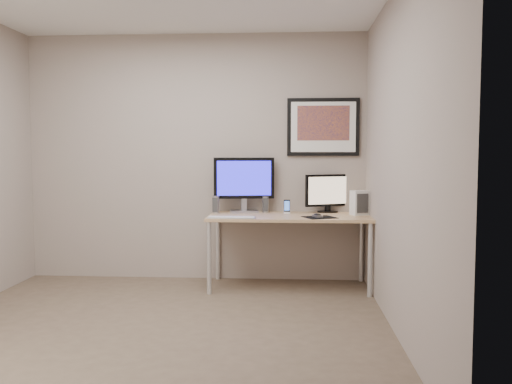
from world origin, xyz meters
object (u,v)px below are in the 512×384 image
(phone_dock, at_px, (287,206))
(keyboard, at_px, (232,217))
(monitor_large, at_px, (244,182))
(monitor_tv, at_px, (328,192))
(fan_unit, at_px, (359,203))
(desk, at_px, (289,222))
(speaker_left, at_px, (216,205))
(framed_art, at_px, (323,127))
(speaker_right, at_px, (265,204))

(phone_dock, xyz_separation_m, keyboard, (-0.52, -0.45, -0.06))
(monitor_large, height_order, monitor_tv, monitor_large)
(monitor_large, xyz_separation_m, fan_unit, (1.17, -0.14, -0.19))
(monitor_tv, xyz_separation_m, fan_unit, (0.30, -0.20, -0.09))
(desk, bearing_deg, keyboard, -152.96)
(monitor_tv, height_order, keyboard, monitor_tv)
(desk, bearing_deg, speaker_left, 170.17)
(desk, xyz_separation_m, monitor_large, (-0.47, 0.22, 0.38))
(framed_art, height_order, monitor_large, framed_art)
(monitor_tv, bearing_deg, monitor_large, 159.41)
(desk, distance_m, monitor_tv, 0.56)
(phone_dock, relative_size, fan_unit, 0.58)
(keyboard, bearing_deg, speaker_left, 119.42)
(desk, distance_m, keyboard, 0.62)
(desk, height_order, speaker_right, speaker_right)
(framed_art, height_order, speaker_left, framed_art)
(desk, height_order, fan_unit, fan_unit)
(framed_art, distance_m, keyboard, 1.40)
(framed_art, distance_m, monitor_tv, 0.68)
(keyboard, bearing_deg, monitor_large, 84.01)
(monitor_tv, relative_size, speaker_left, 2.64)
(monitor_tv, distance_m, speaker_left, 1.17)
(speaker_left, height_order, keyboard, speaker_left)
(keyboard, xyz_separation_m, fan_unit, (1.25, 0.36, 0.11))
(keyboard, bearing_deg, speaker_right, 62.84)
(monitor_tv, height_order, phone_dock, monitor_tv)
(speaker_left, bearing_deg, framed_art, 15.04)
(desk, bearing_deg, monitor_tv, 34.98)
(speaker_left, bearing_deg, monitor_tv, 12.09)
(speaker_right, xyz_separation_m, fan_unit, (0.95, -0.17, 0.04))
(phone_dock, bearing_deg, fan_unit, -11.51)
(monitor_large, relative_size, speaker_right, 3.72)
(framed_art, xyz_separation_m, monitor_tv, (0.05, -0.05, -0.68))
(framed_art, distance_m, fan_unit, 0.88)
(phone_dock, distance_m, fan_unit, 0.73)
(speaker_left, relative_size, fan_unit, 0.73)
(monitor_tv, distance_m, phone_dock, 0.46)
(framed_art, height_order, monitor_tv, framed_art)
(framed_art, bearing_deg, desk, -136.54)
(keyboard, distance_m, fan_unit, 1.31)
(phone_dock, bearing_deg, keyboard, -143.40)
(phone_dock, bearing_deg, speaker_right, 158.05)
(speaker_left, height_order, phone_dock, speaker_left)
(fan_unit, bearing_deg, monitor_large, 148.87)
(monitor_tv, height_order, speaker_left, monitor_tv)
(speaker_left, xyz_separation_m, keyboard, (0.21, -0.41, -0.08))
(speaker_left, bearing_deg, monitor_large, 22.90)
(desk, height_order, keyboard, keyboard)
(speaker_left, bearing_deg, desk, -5.11)
(desk, height_order, framed_art, framed_art)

